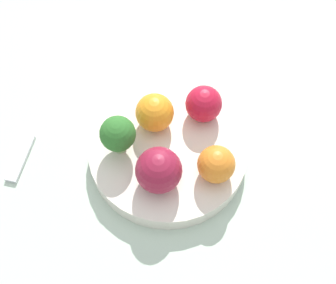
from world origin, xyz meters
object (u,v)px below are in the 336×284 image
(apple_red, at_px, (204,104))
(spoon, at_px, (20,158))
(orange_back, at_px, (155,113))
(bowl, at_px, (168,151))
(orange_front, at_px, (217,164))
(broccoli, at_px, (118,134))
(apple_green, at_px, (159,170))

(apple_red, xyz_separation_m, spoon, (-0.18, 0.17, -0.05))
(orange_back, distance_m, spoon, 0.19)
(bowl, xyz_separation_m, orange_front, (0.00, -0.07, 0.04))
(broccoli, distance_m, orange_back, 0.06)
(bowl, relative_size, orange_front, 4.44)
(apple_red, distance_m, spoon, 0.25)
(spoon, bearing_deg, orange_front, -63.90)
(bowl, xyz_separation_m, broccoli, (-0.04, 0.05, 0.05))
(apple_green, bearing_deg, orange_front, -47.71)
(apple_green, xyz_separation_m, orange_back, (0.07, 0.05, -0.00))
(apple_red, height_order, apple_green, apple_green)
(apple_green, relative_size, orange_front, 1.21)
(orange_front, xyz_separation_m, spoon, (-0.11, 0.23, -0.05))
(bowl, bearing_deg, orange_front, -89.34)
(apple_red, bearing_deg, orange_back, 135.70)
(bowl, distance_m, broccoli, 0.08)
(orange_front, height_order, orange_back, orange_back)
(apple_red, height_order, orange_front, apple_red)
(broccoli, distance_m, apple_green, 0.07)
(bowl, bearing_deg, apple_green, -159.51)
(spoon, bearing_deg, orange_back, -44.03)
(orange_front, relative_size, orange_back, 0.94)
(bowl, height_order, orange_back, orange_back)
(apple_green, distance_m, spoon, 0.20)
(apple_red, distance_m, apple_green, 0.11)
(broccoli, xyz_separation_m, apple_red, (0.10, -0.06, -0.01))
(bowl, xyz_separation_m, apple_green, (-0.05, -0.02, 0.04))
(broccoli, bearing_deg, orange_back, -16.53)
(apple_red, distance_m, orange_back, 0.06)
(orange_back, xyz_separation_m, spoon, (-0.13, 0.13, -0.05))
(orange_back, bearing_deg, orange_front, -100.45)
(orange_back, bearing_deg, broccoli, 163.47)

